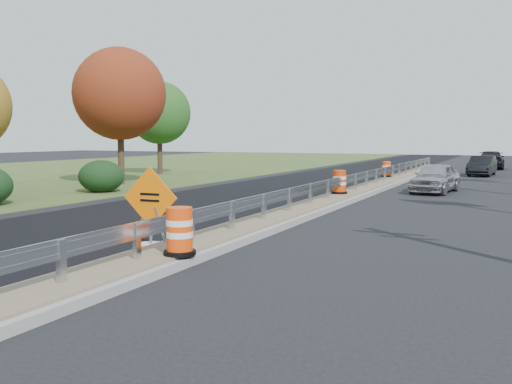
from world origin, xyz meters
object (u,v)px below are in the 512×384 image
at_px(barrel_median_mid, 339,182).
at_px(barrel_median_far, 386,169).
at_px(car_dark_far, 491,160).
at_px(car_dark_mid, 482,166).
at_px(car_silver, 435,178).
at_px(caution_sign, 151,229).
at_px(barrel_median_near, 180,232).

relative_size(barrel_median_mid, barrel_median_far, 1.08).
distance_m(barrel_median_far, car_dark_far, 16.72).
relative_size(barrel_median_far, car_dark_mid, 0.23).
xyz_separation_m(car_silver, car_dark_mid, (1.22, 13.23, -0.03)).
bearing_deg(car_dark_far, car_silver, 83.47).
bearing_deg(car_dark_far, barrel_median_far, 69.66).
bearing_deg(car_dark_far, caution_sign, 79.15).
xyz_separation_m(barrel_median_far, car_dark_far, (4.95, 15.97, 0.06)).
distance_m(caution_sign, barrel_median_far, 23.15).
height_order(barrel_median_far, car_silver, car_silver).
bearing_deg(car_silver, car_dark_mid, 91.29).
distance_m(barrel_median_near, car_dark_mid, 31.38).
relative_size(caution_sign, car_silver, 0.47).
height_order(barrel_median_near, barrel_median_mid, barrel_median_mid).
distance_m(barrel_median_far, car_dark_mid, 8.48).
bearing_deg(barrel_median_mid, car_silver, 55.24).
bearing_deg(car_dark_mid, barrel_median_near, -92.10).
height_order(barrel_median_mid, barrel_median_far, barrel_median_mid).
relative_size(car_dark_mid, car_dark_far, 0.81).
xyz_separation_m(car_silver, car_dark_far, (1.32, 22.25, 0.03)).
bearing_deg(barrel_median_far, caution_sign, -90.87).
bearing_deg(caution_sign, barrel_median_far, 85.53).
distance_m(caution_sign, barrel_median_mid, 12.26).
distance_m(caution_sign, barrel_median_near, 1.80).
bearing_deg(barrel_median_near, barrel_median_mid, 92.98).
relative_size(barrel_median_near, barrel_median_mid, 0.98).
bearing_deg(car_dark_far, barrel_median_near, 81.40).
bearing_deg(car_dark_far, barrel_median_mid, 77.28).
bearing_deg(caution_sign, barrel_median_near, -39.53).
distance_m(car_dark_mid, car_dark_far, 9.02).
bearing_deg(caution_sign, car_silver, 73.14).
height_order(caution_sign, car_dark_far, caution_sign).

